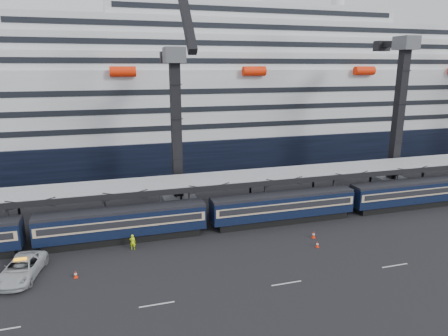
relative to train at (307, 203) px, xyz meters
The scene contains 11 objects.
ground 11.25m from the train, 65.06° to the right, with size 260.00×260.00×0.00m, color black.
train is the anchor object (origin of this frame).
canopy 6.85m from the train, 40.71° to the left, with size 130.00×6.25×5.53m.
cruise_ship 37.56m from the train, 84.34° to the left, with size 214.09×28.84×34.00m.
crane_dark_near 20.10m from the train, 150.76° to the left, with size 4.50×17.75×35.08m.
crane_dark_mid 23.83m from the train, 21.11° to the left, with size 4.50×18.24×39.64m.
pickup_truck 33.62m from the train, 169.94° to the right, with size 3.07×6.66×1.85m, color #ABAFB2.
worker 22.73m from the train, behind, with size 0.64×0.42×1.76m, color #D2F90D.
traffic_cone_b 29.20m from the train, 165.43° to the right, with size 0.37×0.37×0.74m.
traffic_cone_c 6.16m from the train, 109.07° to the right, with size 0.42×0.42×0.84m.
traffic_cone_d 8.61m from the train, 109.14° to the right, with size 0.35×0.35×0.70m.
Camera 1 is at (-29.02, -34.26, 19.55)m, focal length 32.00 mm.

